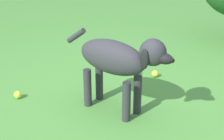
{
  "coord_description": "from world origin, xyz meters",
  "views": [
    {
      "loc": [
        1.9,
        1.33,
        1.35
      ],
      "look_at": [
        0.04,
        -0.1,
        0.34
      ],
      "focal_mm": 53.96,
      "sensor_mm": 36.0,
      "label": 1
    }
  ],
  "objects": [
    {
      "name": "tennis_ball_2",
      "position": [
        -0.7,
        -0.14,
        0.03
      ],
      "size": [
        0.07,
        0.07,
        0.07
      ],
      "primitive_type": "sphere",
      "color": "#C1D235",
      "rests_on": "ground"
    },
    {
      "name": "ground",
      "position": [
        0.0,
        0.0,
        0.0
      ],
      "size": [
        14.0,
        14.0,
        0.0
      ],
      "primitive_type": "plane",
      "color": "#478438"
    },
    {
      "name": "tennis_ball_0",
      "position": [
        0.39,
        -0.83,
        0.03
      ],
      "size": [
        0.07,
        0.07,
        0.07
      ],
      "primitive_type": "sphere",
      "color": "#C0D937",
      "rests_on": "ground"
    },
    {
      "name": "dog",
      "position": [
        0.04,
        -0.04,
        0.43
      ],
      "size": [
        0.23,
        0.97,
        0.65
      ],
      "rotation": [
        0.0,
        0.0,
        1.57
      ],
      "color": "#2D2D33",
      "rests_on": "ground"
    }
  ]
}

